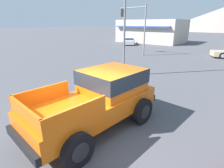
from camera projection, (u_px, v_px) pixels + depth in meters
ground_plane at (92, 137)px, 5.70m from camera, size 320.00×320.00×0.00m
orange_pickup_truck at (101, 96)px, 6.11m from camera, size 2.63×5.06×1.96m
parked_car_silver at (129, 41)px, 30.55m from camera, size 3.78×4.50×1.16m
traffic_light_crosswalk at (135, 21)px, 19.83m from camera, size 3.56×0.38×5.45m
storefront_building at (152, 31)px, 34.32m from camera, size 11.87×8.58×4.17m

